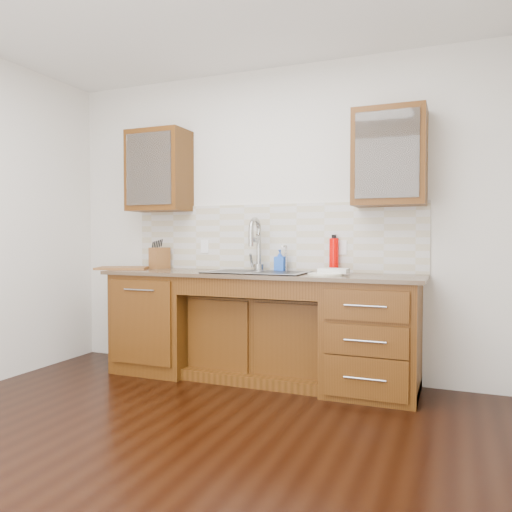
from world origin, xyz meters
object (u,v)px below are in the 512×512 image
at_px(knife_block, 160,258).
at_px(cutting_board, 123,268).
at_px(water_bottle, 334,255).
at_px(plate, 325,274).
at_px(soap_bottle, 280,260).

height_order(knife_block, cutting_board, knife_block).
bearing_deg(cutting_board, knife_block, 39.21).
distance_m(water_bottle, plate, 0.34).
height_order(plate, knife_block, knife_block).
bearing_deg(soap_bottle, cutting_board, -172.00).
xyz_separation_m(water_bottle, cutting_board, (-1.93, -0.28, -0.13)).
height_order(water_bottle, plate, water_bottle).
relative_size(soap_bottle, cutting_board, 0.42).
relative_size(soap_bottle, knife_block, 0.96).
bearing_deg(knife_block, plate, 6.63).
bearing_deg(water_bottle, soap_bottle, -176.24).
bearing_deg(water_bottle, knife_block, -177.65).
xyz_separation_m(water_bottle, knife_block, (-1.66, -0.07, -0.04)).
relative_size(plate, knife_block, 1.39).
xyz_separation_m(plate, cutting_board, (-1.93, 0.03, 0.00)).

